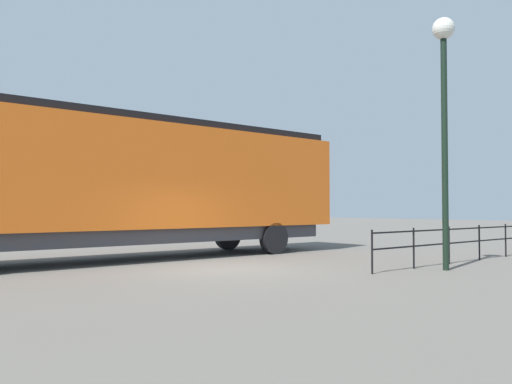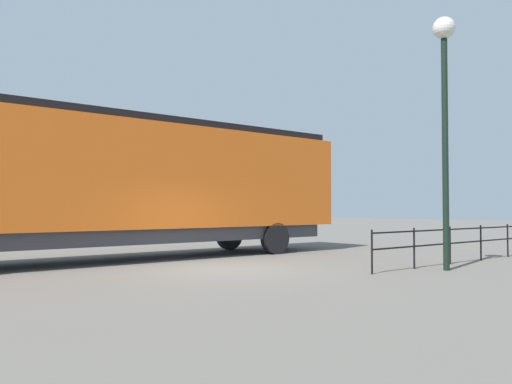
# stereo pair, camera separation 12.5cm
# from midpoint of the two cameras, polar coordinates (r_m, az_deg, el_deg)

# --- Properties ---
(ground_plane) EXTENTS (120.00, 120.00, 0.00)m
(ground_plane) POSITION_cam_midpoint_polar(r_m,az_deg,el_deg) (13.99, -3.43, -8.40)
(ground_plane) COLOR #666059
(locomotive) EXTENTS (2.99, 15.35, 4.43)m
(locomotive) POSITION_cam_midpoint_polar(r_m,az_deg,el_deg) (17.14, -12.27, 1.10)
(locomotive) COLOR orange
(locomotive) RESTS_ON ground_plane
(lamp_post) EXTENTS (0.58, 0.58, 6.65)m
(lamp_post) POSITION_cam_midpoint_polar(r_m,az_deg,el_deg) (14.90, 19.53, 11.05)
(lamp_post) COLOR black
(lamp_post) RESTS_ON ground_plane
(platform_fence) EXTENTS (0.05, 10.78, 1.09)m
(platform_fence) POSITION_cam_midpoint_polar(r_m,az_deg,el_deg) (17.76, 22.92, -4.56)
(platform_fence) COLOR black
(platform_fence) RESTS_ON ground_plane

